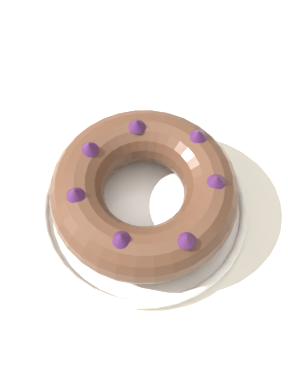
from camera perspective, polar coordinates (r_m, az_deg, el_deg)
name	(u,v)px	position (r m, az deg, el deg)	size (l,w,h in m)	color
ground_plane	(155,332)	(1.48, 1.13, -14.69)	(8.00, 8.00, 0.00)	brown
dining_table	(161,244)	(0.88, 1.86, -5.53)	(1.11, 0.93, 0.74)	silver
serving_dish	(144,207)	(0.78, 0.00, -1.60)	(0.30, 0.30, 0.02)	white
bundt_cake	(144,192)	(0.73, 0.00, 0.02)	(0.26, 0.26, 0.09)	#4C2D1E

